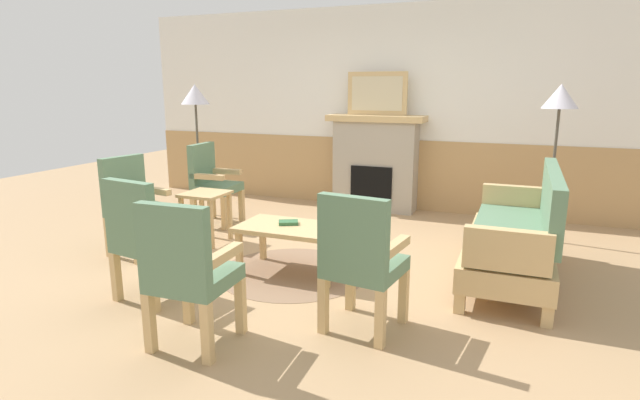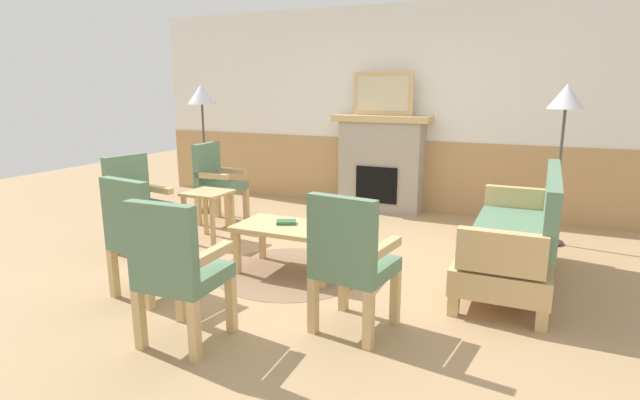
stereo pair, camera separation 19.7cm
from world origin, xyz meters
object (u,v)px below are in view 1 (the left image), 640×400
(fireplace, at_px, (375,162))
(couch, at_px, (516,236))
(coffee_table, at_px, (292,232))
(armchair_front_left, at_px, (361,257))
(framed_picture, at_px, (377,94))
(armchair_near_fireplace, at_px, (133,201))
(armchair_corner_left, at_px, (187,269))
(floor_lamp_by_couch, at_px, (560,106))
(floor_lamp_by_chairs, at_px, (195,103))
(side_table, at_px, (206,203))
(book_on_table, at_px, (288,222))
(armchair_front_center, at_px, (145,234))
(armchair_by_window_left, at_px, (212,180))

(fireplace, relative_size, couch, 0.72)
(coffee_table, xyz_separation_m, armchair_front_left, (0.90, -0.85, 0.15))
(framed_picture, relative_size, coffee_table, 0.83)
(coffee_table, distance_m, armchair_near_fireplace, 1.71)
(armchair_corner_left, relative_size, floor_lamp_by_couch, 0.58)
(coffee_table, xyz_separation_m, armchair_near_fireplace, (-1.70, -0.09, 0.15))
(fireplace, height_order, framed_picture, framed_picture)
(armchair_near_fireplace, height_order, armchair_front_left, same)
(armchair_corner_left, bearing_deg, floor_lamp_by_chairs, 124.06)
(armchair_near_fireplace, relative_size, side_table, 1.78)
(armchair_near_fireplace, bearing_deg, fireplace, 57.47)
(framed_picture, distance_m, book_on_table, 2.80)
(armchair_front_center, bearing_deg, floor_lamp_by_chairs, 116.89)
(armchair_by_window_left, relative_size, armchair_front_center, 1.00)
(framed_picture, bearing_deg, armchair_by_window_left, -138.96)
(framed_picture, height_order, couch, framed_picture)
(framed_picture, height_order, armchair_front_left, framed_picture)
(framed_picture, height_order, armchair_front_center, framed_picture)
(framed_picture, xyz_separation_m, coffee_table, (-0.02, -2.61, -1.17))
(book_on_table, height_order, floor_lamp_by_couch, floor_lamp_by_couch)
(side_table, relative_size, floor_lamp_by_couch, 0.33)
(fireplace, distance_m, armchair_by_window_left, 2.19)
(armchair_near_fireplace, xyz_separation_m, floor_lamp_by_couch, (3.87, 2.01, 0.91))
(book_on_table, xyz_separation_m, armchair_by_window_left, (-1.57, 1.13, 0.08))
(armchair_front_left, distance_m, floor_lamp_by_chairs, 3.91)
(armchair_near_fireplace, bearing_deg, armchair_front_left, -16.11)
(armchair_near_fireplace, bearing_deg, book_on_table, 4.64)
(couch, bearing_deg, fireplace, 131.89)
(framed_picture, bearing_deg, side_table, -120.95)
(couch, height_order, armchair_front_left, same)
(armchair_front_center, bearing_deg, floor_lamp_by_couch, 44.11)
(coffee_table, height_order, armchair_front_center, armchair_front_center)
(framed_picture, relative_size, armchair_near_fireplace, 0.82)
(book_on_table, bearing_deg, side_table, 159.48)
(coffee_table, relative_size, armchair_corner_left, 0.98)
(fireplace, xyz_separation_m, side_table, (-1.27, -2.12, -0.22))
(armchair_corner_left, distance_m, side_table, 2.29)
(couch, height_order, floor_lamp_by_chairs, floor_lamp_by_chairs)
(armchair_front_center, distance_m, floor_lamp_by_chairs, 2.95)
(book_on_table, bearing_deg, floor_lamp_by_chairs, 143.33)
(coffee_table, bearing_deg, armchair_front_left, -43.06)
(armchair_by_window_left, bearing_deg, armchair_front_left, -38.55)
(floor_lamp_by_couch, bearing_deg, fireplace, 162.07)
(framed_picture, relative_size, armchair_by_window_left, 0.82)
(framed_picture, xyz_separation_m, couch, (1.84, -2.05, -1.16))
(armchair_by_window_left, xyz_separation_m, side_table, (0.38, -0.68, -0.10))
(fireplace, relative_size, book_on_table, 7.51)
(fireplace, xyz_separation_m, coffee_table, (-0.02, -2.61, -0.27))
(floor_lamp_by_couch, bearing_deg, couch, -102.91)
(floor_lamp_by_chairs, bearing_deg, armchair_corner_left, -55.94)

